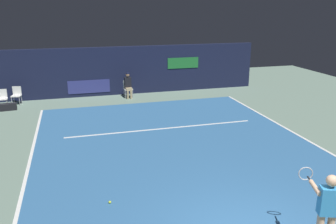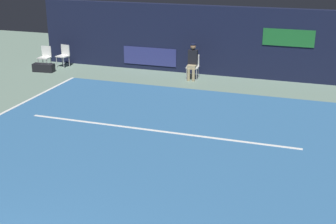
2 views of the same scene
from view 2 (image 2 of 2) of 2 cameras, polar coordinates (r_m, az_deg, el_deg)
ground_plane at (r=10.34m, az=-5.54°, el=-6.68°), size 28.43×28.43×0.00m
court_surface at (r=10.34m, az=-5.54°, el=-6.65°), size 9.64×12.30×0.01m
line_service at (r=12.16m, az=-1.46°, el=-2.36°), size 7.52×0.10×0.01m
back_wall at (r=17.54m, az=5.47°, el=8.85°), size 14.05×0.33×2.60m
line_judge_on_chair at (r=16.88m, az=3.08°, el=6.35°), size 0.46×0.55×1.32m
courtside_chair_near at (r=19.28m, az=-12.89°, el=7.02°), size 0.50×0.49×0.88m
courtside_chair_far at (r=19.19m, az=-15.08°, el=6.78°), size 0.46×0.43×0.88m
equipment_bag at (r=18.70m, az=-15.25°, el=5.35°), size 0.87×0.40×0.32m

